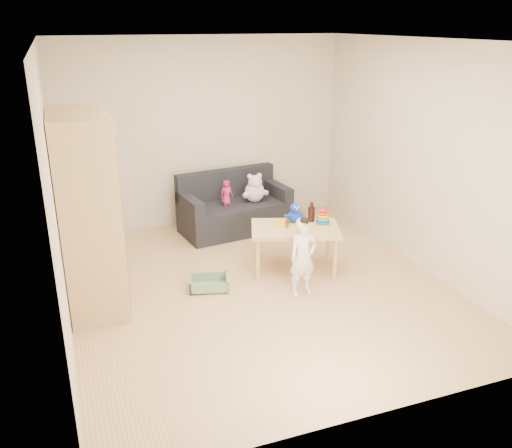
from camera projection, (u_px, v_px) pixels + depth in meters
name	position (u px, v px, depth m)	size (l,w,h in m)	color
room	(260.00, 173.00, 5.55)	(4.50, 4.50, 4.50)	tan
wardrobe	(88.00, 213.00, 5.35)	(0.55, 1.10, 1.98)	tan
sofa	(235.00, 217.00, 7.55)	(1.47, 0.73, 0.41)	black
play_table	(295.00, 248.00, 6.35)	(1.01, 0.64, 0.53)	#DFCA7A
storage_bin	(209.00, 283.00, 5.96)	(0.42, 0.32, 0.13)	gray
toddler	(303.00, 258.00, 5.73)	(0.31, 0.20, 0.83)	white
pink_bear	(255.00, 190.00, 7.47)	(0.29, 0.25, 0.34)	#FFBBE1
doll	(227.00, 193.00, 7.32)	(0.17, 0.12, 0.34)	#BC2366
ring_stacker	(323.00, 219.00, 6.31)	(0.17, 0.17, 0.19)	#DBE10B
brown_bottle	(311.00, 213.00, 6.42)	(0.08, 0.08, 0.23)	black
blue_plush	(295.00, 213.00, 6.35)	(0.21, 0.17, 0.26)	blue
wooden_figure	(287.00, 223.00, 6.23)	(0.05, 0.04, 0.12)	brown
yellow_book	(285.00, 222.00, 6.39)	(0.22, 0.22, 0.02)	yellow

